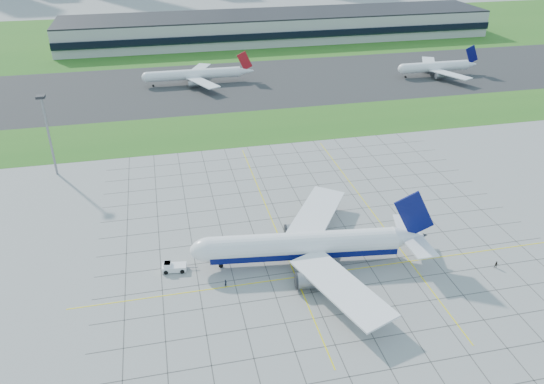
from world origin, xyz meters
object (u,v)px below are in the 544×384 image
object	(u,v)px
airliner	(305,245)
crew_far	(496,265)
crew_near	(226,283)
pushback_tug	(173,267)
distant_jet_1	(195,74)
distant_jet_2	(436,67)
light_mast	(47,126)

from	to	relation	value
airliner	crew_far	distance (m)	44.85
airliner	crew_near	distance (m)	20.56
airliner	pushback_tug	world-z (taller)	airliner
distant_jet_1	distant_jet_2	distance (m)	116.60
airliner	crew_far	size ratio (longest dim) A/B	31.52
pushback_tug	crew_far	size ratio (longest dim) A/B	4.55
light_mast	crew_far	world-z (taller)	light_mast
crew_near	crew_far	xyz separation A→B (m)	(62.64, -6.98, -0.00)
crew_near	distant_jet_1	world-z (taller)	distant_jet_1
light_mast	pushback_tug	distance (m)	68.63
distant_jet_1	distant_jet_2	bearing A→B (deg)	-6.15
airliner	pushback_tug	xyz separation A→B (m)	(-30.66, 3.60, -3.90)
crew_near	crew_far	size ratio (longest dim) A/B	1.01
pushback_tug	crew_near	bearing A→B (deg)	-30.41
airliner	crew_near	world-z (taller)	airliner
crew_far	distant_jet_1	size ratio (longest dim) A/B	0.04
distant_jet_2	crew_near	bearing A→B (deg)	-131.65
crew_near	crew_far	distance (m)	63.03
pushback_tug	crew_far	bearing A→B (deg)	-4.85
airliner	pushback_tug	size ratio (longest dim) A/B	6.92
pushback_tug	distant_jet_1	world-z (taller)	distant_jet_1
crew_far	light_mast	bearing A→B (deg)	167.47
airliner	crew_far	bearing A→B (deg)	-8.40
airliner	distant_jet_2	size ratio (longest dim) A/B	1.35
pushback_tug	distant_jet_2	world-z (taller)	distant_jet_2
light_mast	crew_far	xyz separation A→B (m)	(106.53, -73.79, -15.27)
crew_far	distant_jet_2	world-z (taller)	distant_jet_2
airliner	distant_jet_2	bearing A→B (deg)	59.18
light_mast	distant_jet_1	distance (m)	99.82
pushback_tug	airliner	bearing A→B (deg)	0.28
light_mast	airliner	size ratio (longest dim) A/B	0.45
light_mast	airliner	bearing A→B (deg)	-44.31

